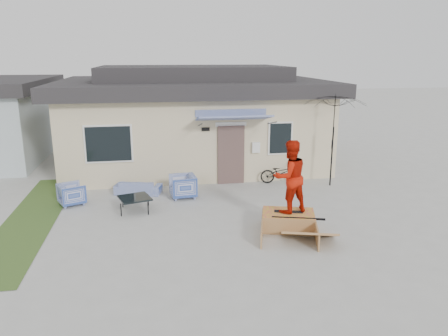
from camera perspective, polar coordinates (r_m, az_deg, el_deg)
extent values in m
plane|color=#A5A5A0|center=(11.22, 0.01, -8.84)|extent=(90.00, 90.00, 0.00)
cube|color=#355021|center=(13.41, -24.16, -6.15)|extent=(1.40, 8.00, 0.01)
cube|color=beige|center=(18.46, -4.13, 5.44)|extent=(10.00, 7.00, 3.00)
cube|color=black|center=(18.26, -4.23, 10.87)|extent=(10.80, 7.80, 0.50)
cube|color=black|center=(18.23, -4.27, 12.59)|extent=(7.50, 4.50, 0.60)
cube|color=brown|center=(15.24, 0.94, 1.74)|extent=(0.95, 0.08, 2.10)
cube|color=white|center=(14.97, -15.10, 3.13)|extent=(1.60, 0.06, 1.30)
cube|color=white|center=(15.56, 7.49, 3.95)|extent=(0.90, 0.06, 1.20)
cube|color=#224196|center=(14.49, 1.33, 6.68)|extent=(2.50, 1.09, 0.29)
imported|color=#224196|center=(14.58, -11.34, -2.23)|extent=(1.59, 0.83, 0.60)
imported|color=#224196|center=(14.06, -19.61, -3.16)|extent=(0.92, 0.94, 0.74)
imported|color=#224196|center=(13.97, -5.50, -2.28)|extent=(0.83, 0.87, 0.82)
cube|color=black|center=(13.04, -11.75, -4.71)|extent=(1.08, 1.08, 0.43)
imported|color=black|center=(15.53, 7.59, -0.34)|extent=(1.54, 0.76, 0.94)
cylinder|color=black|center=(15.47, 14.13, 1.48)|extent=(0.05, 0.05, 2.10)
imported|color=black|center=(15.33, 14.30, 4.03)|extent=(2.64, 2.54, 0.90)
cube|color=black|center=(11.58, 8.57, -5.71)|extent=(0.78, 0.39, 0.05)
imported|color=#B71807|center=(11.28, 8.76, -1.00)|extent=(1.10, 0.94, 1.93)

